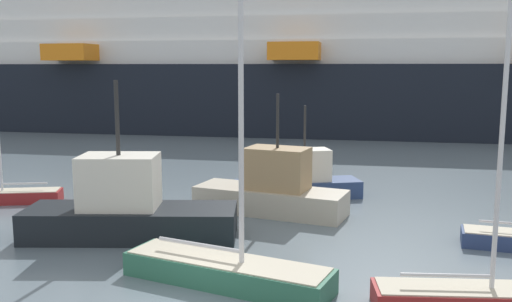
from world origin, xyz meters
name	(u,v)px	position (x,y,z in m)	size (l,w,h in m)	color
sailboat_0	(10,194)	(-11.13, 10.43, 0.44)	(4.73, 2.35, 9.11)	maroon
sailboat_2	(227,267)	(0.99, 2.29, 0.53)	(6.59, 3.45, 10.62)	#2D6B51
sailboat_3	(475,294)	(7.82, 1.50, 0.47)	(5.36, 1.78, 9.46)	maroon
fishing_boat_0	(300,180)	(2.34, 13.60, 0.86)	(6.33, 3.59, 4.52)	navy
fishing_boat_2	(128,209)	(-3.59, 6.13, 1.09)	(8.10, 3.53, 5.89)	black
fishing_boat_3	(273,190)	(1.35, 10.48, 1.04)	(6.97, 3.76, 5.24)	#BCB29E
channel_buoy_0	(106,174)	(-8.87, 16.15, 0.35)	(0.68, 0.68, 1.61)	orange
cruise_ship	(204,70)	(-10.14, 44.39, 6.04)	(120.69, 22.51, 19.10)	black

